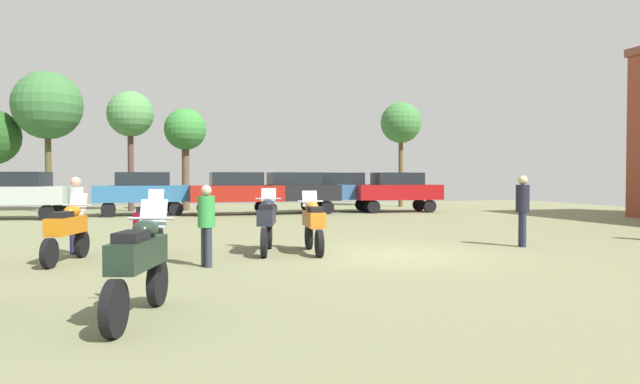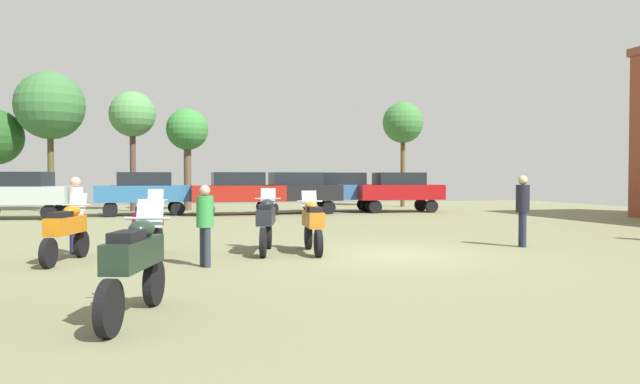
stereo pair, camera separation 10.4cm
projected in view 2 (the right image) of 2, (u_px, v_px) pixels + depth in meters
The scene contains 19 objects.
ground_plane at pixel (390, 255), 13.37m from camera, with size 44.00×52.00×0.02m.
motorcycle_1 at pixel (266, 221), 13.69m from camera, with size 0.82×2.26×1.51m.
motorcycle_2 at pixel (66, 229), 12.17m from camera, with size 0.81×2.10×1.44m.
motorcycle_3 at pixel (135, 261), 7.31m from camera, with size 0.86×2.21×1.49m.
motorcycle_6 at pixel (313, 223), 13.68m from camera, with size 0.62×2.09×1.45m.
motorcycle_8 at pixel (149, 224), 12.94m from camera, with size 0.77×2.17×1.51m.
car_1 at pixel (144, 190), 26.83m from camera, with size 4.40×2.06×2.00m.
car_2 at pixel (19, 192), 24.40m from camera, with size 4.57×2.60×2.00m.
car_3 at pixel (340, 189), 29.56m from camera, with size 4.39×2.03×2.00m.
car_4 at pixel (238, 190), 27.14m from camera, with size 4.33×1.88×2.00m.
car_5 at pixel (399, 189), 29.29m from camera, with size 4.43×2.13×2.00m.
car_6 at pixel (295, 190), 27.98m from camera, with size 4.30×1.81×2.00m.
person_1 at pixel (523, 205), 14.81m from camera, with size 0.42×0.42×1.83m.
person_2 at pixel (76, 209), 13.44m from camera, with size 0.46×0.46×1.80m.
person_3 at pixel (205, 219), 11.53m from camera, with size 0.44×0.44×1.64m.
tree_1 at pixel (187, 131), 30.72m from camera, with size 2.21×2.21×5.42m.
tree_2 at pixel (403, 124), 34.37m from camera, with size 2.42×2.42×6.21m.
tree_3 at pixel (50, 106), 29.26m from camera, with size 3.41×3.41×7.09m.
tree_6 at pixel (132, 116), 29.99m from camera, with size 2.35×2.35×6.22m.
Camera 2 is at (-5.25, -12.35, 1.82)m, focal length 32.57 mm.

